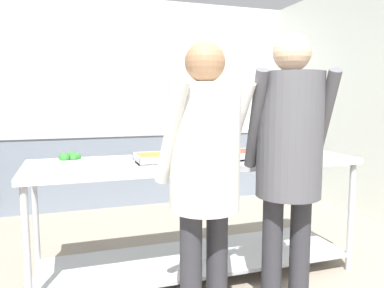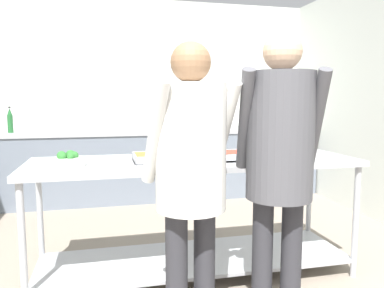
# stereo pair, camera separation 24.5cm
# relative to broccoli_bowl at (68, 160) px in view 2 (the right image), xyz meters

# --- Properties ---
(wall_rear) EXTENTS (4.76, 0.06, 2.65)m
(wall_rear) POSITION_rel_broccoli_bowl_xyz_m (0.78, 2.73, 0.41)
(wall_rear) COLOR silver
(wall_rear) RESTS_ON ground_plane
(back_counter) EXTENTS (4.60, 0.65, 0.90)m
(back_counter) POSITION_rel_broccoli_bowl_xyz_m (0.78, 2.36, -0.46)
(back_counter) COLOR slate
(back_counter) RESTS_ON ground_plane
(serving_counter) EXTENTS (2.36, 0.74, 0.87)m
(serving_counter) POSITION_rel_broccoli_bowl_xyz_m (0.87, 0.10, -0.32)
(serving_counter) COLOR #ADAFB5
(serving_counter) RESTS_ON ground_plane
(broccoli_bowl) EXTENTS (0.21, 0.21, 0.10)m
(broccoli_bowl) POSITION_rel_broccoli_bowl_xyz_m (0.00, 0.00, 0.00)
(broccoli_bowl) COLOR silver
(broccoli_bowl) RESTS_ON serving_counter
(plate_stack) EXTENTS (0.25, 0.25, 0.05)m
(plate_stack) POSITION_rel_broccoli_bowl_xyz_m (0.27, -0.10, -0.02)
(plate_stack) COLOR white
(plate_stack) RESTS_ON serving_counter
(serving_tray_roast) EXTENTS (0.47, 0.29, 0.05)m
(serving_tray_roast) POSITION_rel_broccoli_bowl_xyz_m (0.66, 0.08, -0.02)
(serving_tray_roast) COLOR #ADAFB5
(serving_tray_roast) RESTS_ON serving_counter
(serving_tray_vegetables) EXTENTS (0.43, 0.28, 0.05)m
(serving_tray_vegetables) POSITION_rel_broccoli_bowl_xyz_m (1.14, 0.04, -0.02)
(serving_tray_vegetables) COLOR #ADAFB5
(serving_tray_vegetables) RESTS_ON serving_counter
(sauce_pan) EXTENTS (0.45, 0.31, 0.06)m
(sauce_pan) POSITION_rel_broccoli_bowl_xyz_m (1.62, 0.25, -0.01)
(sauce_pan) COLOR #ADAFB5
(sauce_pan) RESTS_ON serving_counter
(guest_serving_left) EXTENTS (0.52, 0.40, 1.60)m
(guest_serving_left) POSITION_rel_broccoli_bowl_xyz_m (0.67, -0.61, 0.07)
(guest_serving_left) COLOR #2D2D33
(guest_serving_left) RESTS_ON ground_plane
(guest_serving_right) EXTENTS (0.52, 0.42, 1.67)m
(guest_serving_right) POSITION_rel_broccoli_bowl_xyz_m (1.17, -0.64, 0.11)
(guest_serving_right) COLOR #2D2D33
(guest_serving_right) RESTS_ON ground_plane
(water_bottle) EXTENTS (0.06, 0.06, 0.32)m
(water_bottle) POSITION_rel_broccoli_bowl_xyz_m (-0.87, 2.40, 0.14)
(water_bottle) COLOR #23602D
(water_bottle) RESTS_ON back_counter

